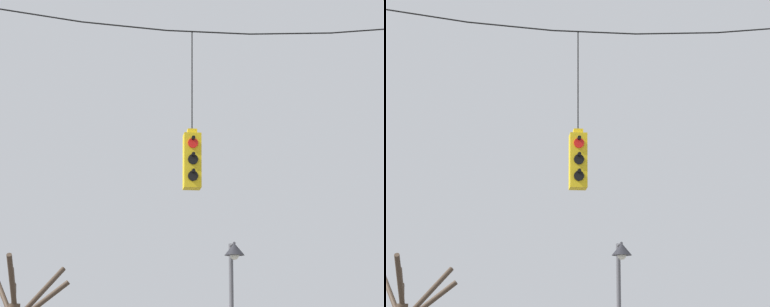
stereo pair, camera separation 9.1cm
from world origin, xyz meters
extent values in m
cylinder|color=black|center=(-3.47, 0.38, 8.06)|extent=(1.74, 0.03, 0.24)
cylinder|color=black|center=(-1.73, 0.38, 7.91)|extent=(1.73, 0.03, 0.13)
cylinder|color=black|center=(0.00, 0.38, 7.86)|extent=(1.73, 0.03, 0.03)
cylinder|color=black|center=(1.73, 0.38, 7.91)|extent=(1.73, 0.03, 0.13)
cylinder|color=black|center=(3.47, 0.38, 8.06)|extent=(1.74, 0.03, 0.24)
cube|color=yellow|center=(-0.34, 0.38, 5.11)|extent=(0.34, 0.34, 1.10)
cube|color=yellow|center=(-0.34, 0.38, 5.71)|extent=(0.19, 0.19, 0.10)
cylinder|color=black|center=(-0.34, 0.38, 6.80)|extent=(0.02, 0.02, 2.09)
cylinder|color=red|center=(-0.34, 0.20, 5.44)|extent=(0.20, 0.03, 0.20)
cylinder|color=black|center=(-0.34, 0.15, 5.53)|extent=(0.07, 0.12, 0.07)
cylinder|color=black|center=(-0.34, 0.20, 5.11)|extent=(0.20, 0.03, 0.20)
cylinder|color=black|center=(-0.34, 0.15, 5.20)|extent=(0.07, 0.12, 0.07)
cylinder|color=black|center=(-0.34, 0.20, 4.78)|extent=(0.20, 0.03, 0.20)
cylinder|color=black|center=(-0.34, 0.15, 4.87)|extent=(0.07, 0.12, 0.07)
cylinder|color=#515156|center=(1.33, 5.66, 4.09)|extent=(0.07, 0.58, 0.07)
cone|color=#232328|center=(1.33, 5.36, 3.93)|extent=(0.53, 0.53, 0.32)
sphere|color=silver|center=(1.33, 5.36, 3.77)|extent=(0.24, 0.24, 0.24)
cylinder|color=#423326|center=(-4.76, 9.71, 2.71)|extent=(0.42, 1.87, 1.32)
cylinder|color=#423326|center=(-4.65, 8.05, 3.25)|extent=(0.19, 1.66, 1.45)
cylinder|color=#423326|center=(-4.79, 9.51, 3.18)|extent=(0.48, 1.49, 1.30)
cylinder|color=#423326|center=(-3.97, 9.37, 2.93)|extent=(1.50, 1.26, 1.77)
cylinder|color=#423326|center=(-5.10, 9.72, 2.92)|extent=(1.11, 1.93, 1.78)
cylinder|color=#423326|center=(-3.86, 8.85, 2.67)|extent=(1.64, 0.19, 1.35)
camera|label=1|loc=(-1.95, -13.92, 1.81)|focal=70.00mm
camera|label=2|loc=(-1.86, -13.93, 1.81)|focal=70.00mm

